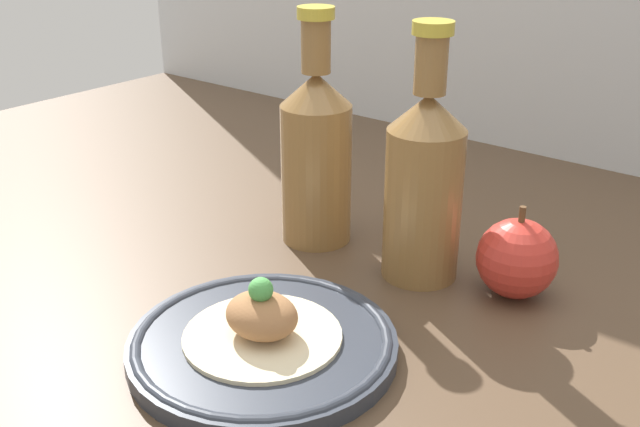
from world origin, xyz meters
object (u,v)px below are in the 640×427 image
object	(u,v)px
cider_bottle_left	(316,152)
plated_food	(262,321)
plate	(263,343)
cider_bottle_right	(424,181)
apple	(517,258)

from	to	relation	value
cider_bottle_left	plated_food	bearing A→B (deg)	-62.25
plate	cider_bottle_right	bearing A→B (deg)	82.38
plated_food	cider_bottle_left	world-z (taller)	cider_bottle_left
cider_bottle_left	cider_bottle_right	bearing A→B (deg)	0.00
cider_bottle_right	plated_food	bearing A→B (deg)	-97.62
cider_bottle_left	cider_bottle_right	world-z (taller)	same
plate	apple	distance (cm)	25.61
cider_bottle_left	apple	distance (cm)	23.64
plated_food	apple	world-z (taller)	apple
cider_bottle_right	apple	bearing A→B (deg)	12.87
plate	cider_bottle_right	size ratio (longest dim) A/B	0.90
plate	plated_food	distance (cm)	2.15
plate	apple	xyz separation A→B (cm)	(12.04, 22.42, 2.91)
plate	plated_food	size ratio (longest dim) A/B	1.70
plate	plated_food	world-z (taller)	plated_food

